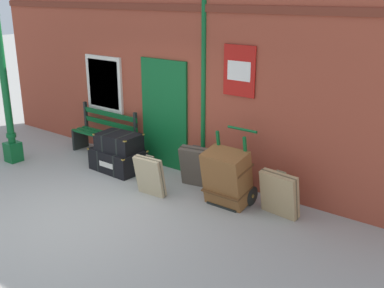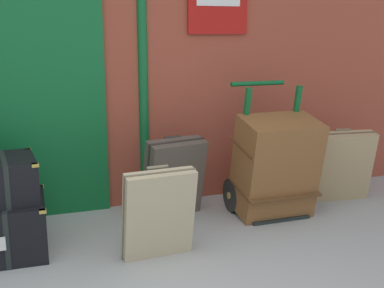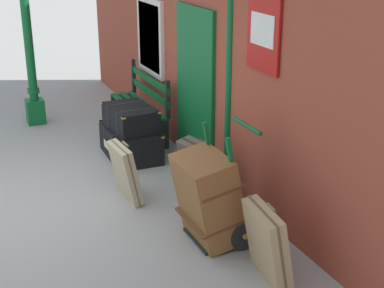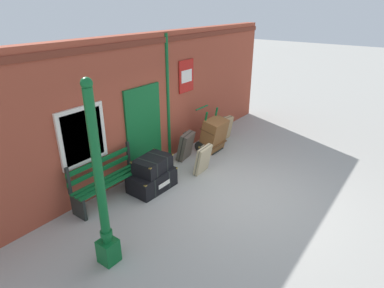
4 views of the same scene
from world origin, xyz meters
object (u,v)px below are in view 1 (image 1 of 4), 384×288
object	(u,v)px
porters_trolley	(233,186)
steamer_trunk_base	(118,160)
suitcase_brown	(196,166)
suitcase_slate	(150,176)
steamer_trunk_middle	(119,142)
platform_bench	(105,134)
large_brown_trunk	(227,178)
suitcase_oxblood	(279,194)
lamp_post	(8,107)

from	to	relation	value
porters_trolley	steamer_trunk_base	bearing A→B (deg)	-175.93
porters_trolley	suitcase_brown	world-z (taller)	porters_trolley
suitcase_slate	steamer_trunk_middle	bearing A→B (deg)	158.78
platform_bench	steamer_trunk_middle	bearing A→B (deg)	-26.96
platform_bench	steamer_trunk_base	distance (m)	1.00
platform_bench	large_brown_trunk	size ratio (longest dim) A/B	1.69
large_brown_trunk	suitcase_oxblood	bearing A→B (deg)	12.34
suitcase_brown	steamer_trunk_middle	bearing A→B (deg)	-168.76
suitcase_slate	lamp_post	bearing A→B (deg)	-171.73
lamp_post	steamer_trunk_middle	distance (m)	2.36
lamp_post	large_brown_trunk	size ratio (longest dim) A/B	3.12
lamp_post	platform_bench	distance (m)	1.97
platform_bench	large_brown_trunk	distance (m)	3.39
suitcase_slate	platform_bench	bearing A→B (deg)	156.30
steamer_trunk_middle	suitcase_brown	xyz separation A→B (m)	(1.60, 0.32, -0.21)
steamer_trunk_middle	suitcase_slate	xyz separation A→B (m)	(1.23, -0.48, -0.23)
lamp_post	suitcase_slate	xyz separation A→B (m)	(3.32, 0.48, -0.78)
porters_trolley	suitcase_oxblood	size ratio (longest dim) A/B	1.65
large_brown_trunk	suitcase_brown	size ratio (longest dim) A/B	1.27
platform_bench	large_brown_trunk	bearing A→B (deg)	-7.69
platform_bench	steamer_trunk_middle	world-z (taller)	platform_bench
lamp_post	suitcase_oxblood	size ratio (longest dim) A/B	4.06
suitcase_oxblood	suitcase_slate	xyz separation A→B (m)	(-2.06, -0.67, -0.01)
lamp_post	steamer_trunk_middle	size ratio (longest dim) A/B	3.49
suitcase_brown	suitcase_slate	xyz separation A→B (m)	(-0.36, -0.80, -0.02)
platform_bench	porters_trolley	size ratio (longest dim) A/B	1.33
suitcase_brown	suitcase_oxblood	bearing A→B (deg)	-4.37
large_brown_trunk	suitcase_slate	size ratio (longest dim) A/B	1.33
suitcase_oxblood	suitcase_brown	bearing A→B (deg)	175.63
lamp_post	platform_bench	bearing A→B (deg)	50.09
lamp_post	suitcase_oxblood	world-z (taller)	lamp_post
large_brown_trunk	platform_bench	bearing A→B (deg)	172.31
platform_bench	suitcase_slate	world-z (taller)	platform_bench
platform_bench	suitcase_brown	world-z (taller)	platform_bench
lamp_post	steamer_trunk_base	world-z (taller)	lamp_post
suitcase_brown	platform_bench	bearing A→B (deg)	176.78
lamp_post	porters_trolley	world-z (taller)	lamp_post
platform_bench	suitcase_brown	distance (m)	2.50
steamer_trunk_base	porters_trolley	world-z (taller)	porters_trolley
steamer_trunk_middle	large_brown_trunk	distance (m)	2.46
steamer_trunk_middle	suitcase_brown	bearing A→B (deg)	11.24
lamp_post	porters_trolley	xyz separation A→B (m)	(4.55, 1.14, -0.85)
steamer_trunk_base	porters_trolley	bearing A→B (deg)	4.07
porters_trolley	platform_bench	bearing A→B (deg)	175.24
platform_bench	large_brown_trunk	xyz separation A→B (m)	(3.36, -0.45, 0.03)
platform_bench	steamer_trunk_middle	xyz separation A→B (m)	(0.90, -0.46, 0.14)
steamer_trunk_base	large_brown_trunk	world-z (taller)	large_brown_trunk
suitcase_slate	large_brown_trunk	bearing A→B (deg)	21.58
porters_trolley	suitcase_brown	xyz separation A→B (m)	(-0.86, 0.14, 0.09)
steamer_trunk_base	porters_trolley	size ratio (longest dim) A/B	0.85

